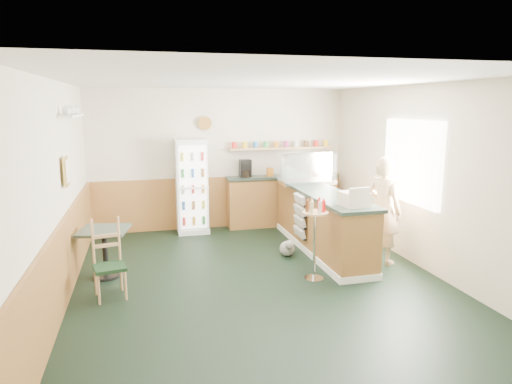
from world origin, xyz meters
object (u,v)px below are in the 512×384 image
object	(u,v)px
shopkeeper	(384,210)
drinks_fridge	(192,186)
cash_register	(354,199)
cafe_chair	(109,256)
display_case	(307,169)
condiment_stand	(315,229)
cafe_table	(105,243)

from	to	relation	value
shopkeeper	drinks_fridge	bearing A→B (deg)	26.57
cash_register	cafe_chair	distance (m)	3.35
display_case	cafe_chair	xyz separation A→B (m)	(-3.29, -1.80, -0.76)
condiment_stand	cafe_chair	world-z (taller)	condiment_stand
cash_register	cafe_table	world-z (taller)	cash_register
condiment_stand	display_case	bearing A→B (deg)	73.17
shopkeeper	condiment_stand	world-z (taller)	shopkeeper
condiment_stand	cafe_chair	distance (m)	2.72
display_case	condiment_stand	xyz separation A→B (m)	(-0.58, -1.92, -0.55)
display_case	cash_register	distance (m)	1.90
cafe_chair	display_case	bearing A→B (deg)	17.23
cash_register	condiment_stand	distance (m)	0.70
drinks_fridge	condiment_stand	bearing A→B (deg)	-64.38
cafe_chair	cash_register	bearing A→B (deg)	-13.00
cash_register	cafe_chair	xyz separation A→B (m)	(-3.29, 0.09, -0.59)
drinks_fridge	condiment_stand	distance (m)	3.17
cash_register	shopkeeper	distance (m)	0.85
cash_register	condiment_stand	world-z (taller)	cash_register
drinks_fridge	shopkeeper	xyz separation A→B (m)	(2.65, -2.43, -0.06)
cash_register	shopkeeper	xyz separation A→B (m)	(0.70, 0.39, -0.28)
display_case	cash_register	bearing A→B (deg)	-90.00
display_case	condiment_stand	world-z (taller)	display_case
display_case	cafe_table	distance (m)	3.67
cafe_chair	condiment_stand	bearing A→B (deg)	-14.04
shopkeeper	condiment_stand	distance (m)	1.35
drinks_fridge	cafe_chair	world-z (taller)	drinks_fridge
cash_register	condiment_stand	size ratio (longest dim) A/B	0.32
cafe_table	condiment_stand	bearing A→B (deg)	-15.49
cash_register	drinks_fridge	bearing A→B (deg)	118.35
display_case	cafe_chair	size ratio (longest dim) A/B	0.95
display_case	cash_register	world-z (taller)	display_case
shopkeeper	cafe_chair	world-z (taller)	shopkeeper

